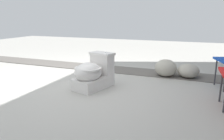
{
  "coord_description": "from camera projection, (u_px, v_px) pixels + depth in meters",
  "views": [
    {
      "loc": [
        2.75,
        1.65,
        1.03
      ],
      "look_at": [
        -0.03,
        0.55,
        0.3
      ],
      "focal_mm": 35.0,
      "sensor_mm": 36.0,
      "label": 1
    }
  ],
  "objects": [
    {
      "name": "gravel_strip",
      "position": [
        132.0,
        71.0,
        4.25
      ],
      "size": [
        0.56,
        8.0,
        0.01
      ],
      "primitive_type": "cube",
      "color": "#605B56",
      "rests_on": "ground"
    },
    {
      "name": "boulder_far",
      "position": [
        166.0,
        68.0,
        3.86
      ],
      "size": [
        0.54,
        0.54,
        0.3
      ],
      "primitive_type": "ellipsoid",
      "rotation": [
        0.0,
        0.0,
        0.89
      ],
      "color": "#ADA899",
      "rests_on": "ground"
    },
    {
      "name": "boulder_near",
      "position": [
        188.0,
        71.0,
        3.78
      ],
      "size": [
        0.44,
        0.42,
        0.24
      ],
      "primitive_type": "ellipsoid",
      "rotation": [
        0.0,
        0.0,
        2.99
      ],
      "color": "#ADA899",
      "rests_on": "ground"
    },
    {
      "name": "ground_plane",
      "position": [
        78.0,
        86.0,
        3.32
      ],
      "size": [
        14.0,
        14.0,
        0.0
      ],
      "primitive_type": "plane",
      "color": "#A8A59E"
    },
    {
      "name": "toilet",
      "position": [
        93.0,
        74.0,
        3.21
      ],
      "size": [
        0.71,
        0.53,
        0.52
      ],
      "rotation": [
        0.0,
        0.0,
        -0.27
      ],
      "color": "white",
      "rests_on": "ground"
    }
  ]
}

